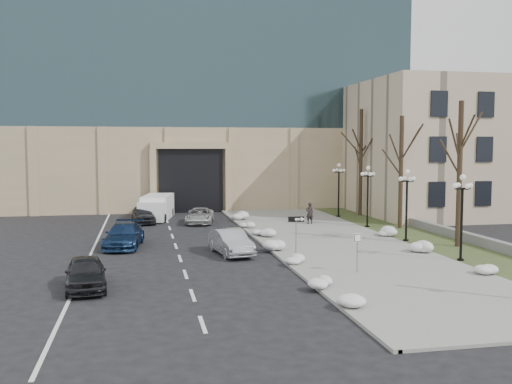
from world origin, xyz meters
TOP-DOWN VIEW (x-y plane):
  - ground at (0.00, 0.00)m, footprint 160.00×160.00m
  - sidewalk at (3.50, 14.00)m, footprint 9.00×40.00m
  - curb at (-1.00, 14.00)m, footprint 0.30×40.00m
  - grass_strip at (10.00, 14.00)m, footprint 4.00×40.00m
  - stone_wall at (12.00, 16.00)m, footprint 0.50×30.00m
  - office_tower at (-2.01, 43.58)m, footprint 40.00×24.70m
  - classical_building at (22.00, 27.98)m, footprint 22.00×18.12m
  - car_a at (-11.00, 3.99)m, footprint 2.10×4.36m
  - car_b at (-3.55, 10.62)m, footprint 2.29×4.64m
  - car_c at (-9.66, 14.28)m, footprint 2.72×5.32m
  - car_d at (-3.97, 24.21)m, footprint 2.84×4.81m
  - car_e at (-8.45, 25.22)m, footprint 2.10×4.37m
  - pedestrian at (4.46, 21.45)m, footprint 0.69×0.52m
  - box_truck at (-7.32, 27.76)m, footprint 3.30×6.59m
  - one_way_sign at (-0.18, 8.05)m, footprint 0.91×0.26m
  - keep_sign at (1.71, 4.27)m, footprint 0.43×0.14m
  - snow_clump_a at (-0.36, -1.63)m, footprint 1.10×1.60m
  - snow_clump_b at (-0.76, 2.08)m, footprint 1.10×1.60m
  - snow_clump_c at (-0.50, 6.77)m, footprint 1.10×1.60m
  - snow_clump_d at (-0.70, 10.93)m, footprint 1.10×1.60m
  - snow_clump_e at (-0.33, 16.12)m, footprint 1.10×1.60m
  - snow_clump_f at (-0.90, 20.00)m, footprint 1.10×1.60m
  - snow_clump_g at (-0.36, 25.18)m, footprint 1.10×1.60m
  - snow_clump_h at (7.46, 3.10)m, footprint 1.10×1.60m
  - snow_clump_i at (7.41, 8.43)m, footprint 1.10×1.60m
  - snow_clump_j at (7.79, 14.78)m, footprint 1.10×1.60m
  - lamppost_a at (8.30, 6.00)m, footprint 1.18×1.18m
  - lamppost_b at (8.30, 12.50)m, footprint 1.18×1.18m
  - lamppost_c at (8.30, 19.00)m, footprint 1.18×1.18m
  - lamppost_d at (8.30, 25.50)m, footprint 1.18×1.18m
  - tree_near at (10.50, 10.00)m, footprint 3.20×3.20m
  - tree_mid at (10.50, 18.00)m, footprint 3.20×3.20m
  - tree_far at (10.50, 26.00)m, footprint 3.20×3.20m

SIDE VIEW (x-z plane):
  - ground at x=0.00m, z-range 0.00..0.00m
  - grass_strip at x=10.00m, z-range 0.00..0.10m
  - sidewalk at x=3.50m, z-range 0.00..0.12m
  - curb at x=-1.00m, z-range 0.00..0.14m
  - snow_clump_a at x=-0.36m, z-range 0.12..0.48m
  - snow_clump_b at x=-0.76m, z-range 0.12..0.48m
  - snow_clump_c at x=-0.50m, z-range 0.12..0.48m
  - snow_clump_d at x=-0.70m, z-range 0.12..0.48m
  - snow_clump_e at x=-0.33m, z-range 0.12..0.48m
  - snow_clump_f at x=-0.90m, z-range 0.12..0.48m
  - snow_clump_g at x=-0.36m, z-range 0.12..0.48m
  - snow_clump_h at x=7.46m, z-range 0.12..0.48m
  - snow_clump_i at x=7.41m, z-range 0.12..0.48m
  - snow_clump_j at x=7.79m, z-range 0.12..0.48m
  - stone_wall at x=12.00m, z-range 0.00..0.70m
  - car_d at x=-3.97m, z-range 0.00..1.26m
  - car_a at x=-11.00m, z-range 0.00..1.44m
  - car_e at x=-8.45m, z-range 0.00..1.44m
  - car_b at x=-3.55m, z-range 0.00..1.46m
  - car_c at x=-9.66m, z-range 0.00..1.48m
  - pedestrian at x=4.46m, z-range 0.12..1.81m
  - box_truck at x=-7.32m, z-range -0.03..1.97m
  - keep_sign at x=1.71m, z-range 0.48..2.52m
  - one_way_sign at x=-0.18m, z-range 0.80..3.25m
  - lamppost_a at x=8.30m, z-range 0.69..5.45m
  - lamppost_b at x=8.30m, z-range 0.69..5.45m
  - lamppost_c at x=8.30m, z-range 0.69..5.45m
  - lamppost_d at x=8.30m, z-range 0.69..5.45m
  - tree_mid at x=10.50m, z-range 1.25..9.75m
  - tree_near at x=10.50m, z-range 1.33..10.33m
  - classical_building at x=22.00m, z-range 0.00..12.00m
  - tree_far at x=10.50m, z-range 1.40..10.90m
  - office_tower at x=-2.01m, z-range 0.49..36.49m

